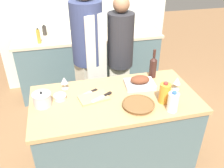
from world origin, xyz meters
TOP-DOWN VIEW (x-y plane):
  - ground_plane at (0.00, 0.00)m, footprint 12.00×12.00m
  - kitchen_island at (0.00, 0.00)m, footprint 1.57×0.80m
  - back_counter at (0.00, 1.59)m, footprint 2.18×0.60m
  - back_wall at (0.00, 1.94)m, footprint 2.68×0.10m
  - roasting_pan at (0.29, 0.14)m, footprint 0.32×0.25m
  - wicker_basket at (0.17, -0.19)m, footprint 0.29×0.29m
  - cutting_board at (-0.20, 0.03)m, footprint 0.30×0.22m
  - stock_pot at (-0.66, 0.04)m, footprint 0.16×0.16m
  - mixing_bowl at (-0.50, 0.10)m, footprint 0.12×0.12m
  - juice_jug at (0.42, -0.17)m, footprint 0.10×0.10m
  - milk_jug at (0.43, -0.31)m, footprint 0.09×0.09m
  - wine_bottle_green at (0.49, 0.30)m, footprint 0.08×0.08m
  - wine_glass_left at (-0.45, 0.28)m, footprint 0.07×0.07m
  - wine_glass_right at (0.63, 0.00)m, footprint 0.07×0.07m
  - knife_chef at (-0.12, 0.02)m, footprint 0.22×0.14m
  - knife_paring at (-0.21, 0.15)m, footprint 0.16×0.10m
  - stand_mixer at (0.43, 1.61)m, footprint 0.18×0.14m
  - condiment_bottle_tall at (0.05, 1.75)m, footprint 0.07×0.07m
  - condiment_bottle_short at (-0.63, 1.75)m, footprint 0.06×0.06m
  - condiment_bottle_extra at (-0.70, 1.44)m, footprint 0.05×0.05m
  - person_cook_aproned at (-0.12, 0.83)m, footprint 0.39×0.41m
  - person_cook_guest at (0.28, 0.82)m, footprint 0.31×0.31m

SIDE VIEW (x-z plane):
  - ground_plane at x=0.00m, z-range 0.00..0.00m
  - kitchen_island at x=0.00m, z-range 0.00..0.86m
  - back_counter at x=0.00m, z-range 0.00..0.93m
  - knife_paring at x=-0.21m, z-range 0.86..0.87m
  - cutting_board at x=-0.20m, z-range 0.86..0.88m
  - knife_chef at x=-0.12m, z-range 0.88..0.89m
  - wicker_basket at x=0.17m, z-range 0.86..0.90m
  - mixing_bowl at x=-0.50m, z-range 0.87..0.91m
  - person_cook_guest at x=0.28m, z-range 0.09..1.72m
  - roasting_pan at x=0.29m, z-range 0.85..0.97m
  - stock_pot at x=-0.66m, z-range 0.85..1.00m
  - milk_jug at x=0.43m, z-range 0.86..1.05m
  - wine_glass_left at x=-0.45m, z-range 0.89..1.02m
  - wine_glass_right at x=0.63m, z-range 0.89..1.02m
  - juice_jug at x=0.42m, z-range 0.86..1.06m
  - wine_bottle_green at x=0.49m, z-range 0.83..1.15m
  - person_cook_aproned at x=-0.12m, z-range 0.10..1.89m
  - condiment_bottle_tall at x=0.05m, z-range 0.92..1.08m
  - condiment_bottle_short at x=-0.63m, z-range 0.92..1.08m
  - condiment_bottle_extra at x=-0.70m, z-range 0.92..1.13m
  - stand_mixer at x=0.43m, z-range 0.90..1.21m
  - back_wall at x=0.00m, z-range 0.00..2.55m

